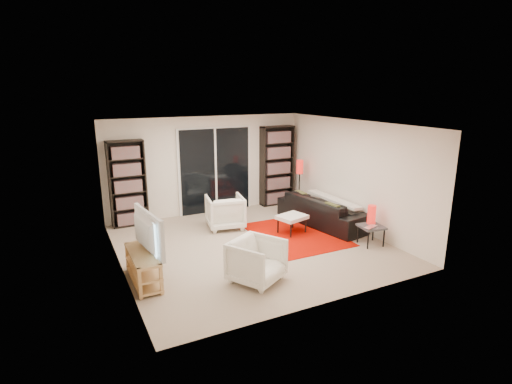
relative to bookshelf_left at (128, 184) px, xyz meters
The scene contains 20 objects.
floor 3.19m from the bookshelf_left, 50.10° to the right, with size 5.00×5.00×0.00m, color #B9A58E.
wall_back 1.97m from the bookshelf_left, ahead, with size 5.00×0.02×2.40m, color white.
wall_front 5.22m from the bookshelf_left, 68.02° to the right, with size 5.00×0.02×2.40m, color white.
wall_left 2.41m from the bookshelf_left, 103.27° to the right, with size 0.02×5.00×2.40m, color white.
wall_right 5.03m from the bookshelf_left, 27.66° to the right, with size 0.02×5.00×2.40m, color white.
ceiling 3.36m from the bookshelf_left, 50.10° to the right, with size 5.00×5.00×0.02m, color white.
sliding_door 2.16m from the bookshelf_left, ahead, with size 1.92×0.08×2.16m.
bookshelf_left is the anchor object (origin of this frame).
bookshelf_right 3.85m from the bookshelf_left, ahead, with size 0.90×0.30×2.10m.
tv_stand 3.05m from the bookshelf_left, 95.89° to the right, with size 0.38×1.18×0.50m.
tv 2.97m from the bookshelf_left, 95.51° to the right, with size 1.17×0.15×0.67m, color black.
rug 3.90m from the bookshelf_left, 36.33° to the right, with size 1.65×2.23×0.01m, color #BD0C00.
sofa 4.47m from the bookshelf_left, 25.89° to the right, with size 2.26×0.88×0.66m, color black.
armchair_back 2.28m from the bookshelf_left, 30.92° to the right, with size 0.79×0.81×0.74m, color white.
armchair_front 4.04m from the bookshelf_left, 70.35° to the right, with size 0.76×0.78×0.71m, color white.
ottoman 3.75m from the bookshelf_left, 34.81° to the right, with size 0.69×0.61×0.40m.
side_table 5.35m from the bookshelf_left, 39.62° to the right, with size 0.51×0.51×0.40m.
laptop 5.36m from the bookshelf_left, 41.24° to the right, with size 0.32×0.21×0.03m, color silver.
table_lamp 5.33m from the bookshelf_left, 38.10° to the right, with size 0.17×0.17×0.38m, color red.
floor_lamp 4.20m from the bookshelf_left, ahead, with size 0.19×0.19×1.29m.
Camera 1 is at (-3.29, -6.73, 3.06)m, focal length 28.00 mm.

